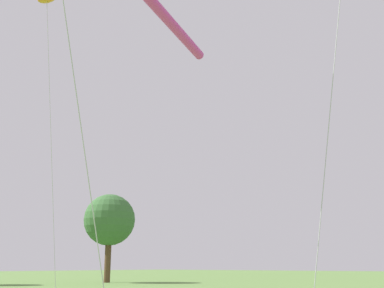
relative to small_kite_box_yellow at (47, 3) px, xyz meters
name	(u,v)px	position (x,y,z in m)	size (l,w,h in m)	color
small_kite_box_yellow	(47,3)	(0.00, 0.00, 0.00)	(1.60, 0.89, 11.63)	orange
tree_broad_distant	(109,220)	(28.33, 28.09, -4.29)	(5.97, 5.97, 10.08)	#513823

